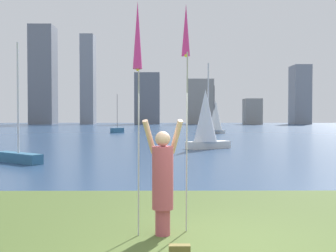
{
  "coord_description": "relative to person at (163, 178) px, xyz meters",
  "views": [
    {
      "loc": [
        -0.75,
        -6.27,
        2.09
      ],
      "look_at": [
        -0.63,
        15.07,
        1.56
      ],
      "focal_mm": 41.56,
      "sensor_mm": 36.0,
      "label": 1
    }
  ],
  "objects": [
    {
      "name": "ground",
      "position": [
        0.81,
        50.42,
        -1.06
      ],
      "size": [
        120.0,
        138.0,
        0.12
      ],
      "color": "#475B28"
    },
    {
      "name": "person",
      "position": [
        0.0,
        0.0,
        0.0
      ],
      "size": [
        0.75,
        0.55,
        2.04
      ],
      "rotation": [
        0.0,
        0.0,
        0.31
      ],
      "color": "#B24C59",
      "rests_on": "ground"
    },
    {
      "name": "kite_flag_left",
      "position": [
        -0.43,
        -0.14,
        2.37
      ],
      "size": [
        0.16,
        0.41,
        4.07
      ],
      "color": "#B2B2B7",
      "rests_on": "ground"
    },
    {
      "name": "kite_flag_right",
      "position": [
        0.43,
        0.38,
        2.53
      ],
      "size": [
        0.16,
        0.65,
        4.16
      ],
      "color": "#B2B2B7",
      "rests_on": "ground"
    },
    {
      "name": "sailboat_1",
      "position": [
        -6.61,
        10.75,
        -0.65
      ],
      "size": [
        2.68,
        2.21,
        5.42
      ],
      "color": "#2D6084",
      "rests_on": "ground"
    },
    {
      "name": "sailboat_2",
      "position": [
        -6.15,
        42.82,
        -0.64
      ],
      "size": [
        1.63,
        1.92,
        4.95
      ],
      "color": "#2D6084",
      "rests_on": "ground"
    },
    {
      "name": "sailboat_5",
      "position": [
        2.65,
        18.28,
        0.86
      ],
      "size": [
        3.06,
        2.39,
        5.54
      ],
      "color": "silver",
      "rests_on": "ground"
    },
    {
      "name": "sailboat_6",
      "position": [
        6.07,
        40.08,
        1.11
      ],
      "size": [
        2.91,
        2.3,
        5.82
      ],
      "color": "silver",
      "rests_on": "ground"
    },
    {
      "name": "skyline_tower_0",
      "position": [
        -32.82,
        97.65,
        12.1
      ],
      "size": [
        6.26,
        5.98,
        26.21
      ],
      "color": "slate",
      "rests_on": "ground"
    },
    {
      "name": "skyline_tower_1",
      "position": [
        -20.75,
        97.53,
        10.89
      ],
      "size": [
        3.5,
        4.72,
        23.79
      ],
      "color": "gray",
      "rests_on": "ground"
    },
    {
      "name": "skyline_tower_2",
      "position": [
        -4.97,
        99.46,
        5.91
      ],
      "size": [
        6.76,
        6.12,
        13.82
      ],
      "color": "slate",
      "rests_on": "ground"
    },
    {
      "name": "skyline_tower_3",
      "position": [
        9.51,
        99.75,
        5.14
      ],
      "size": [
        7.16,
        3.56,
        12.29
      ],
      "color": "gray",
      "rests_on": "ground"
    },
    {
      "name": "skyline_tower_4",
      "position": [
        22.7,
        94.6,
        2.35
      ],
      "size": [
        4.39,
        4.56,
        6.71
      ],
      "color": "gray",
      "rests_on": "ground"
    },
    {
      "name": "skyline_tower_5",
      "position": [
        36.71,
        99.16,
        6.98
      ],
      "size": [
        4.49,
        6.09,
        15.96
      ],
      "color": "gray",
      "rests_on": "ground"
    }
  ]
}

